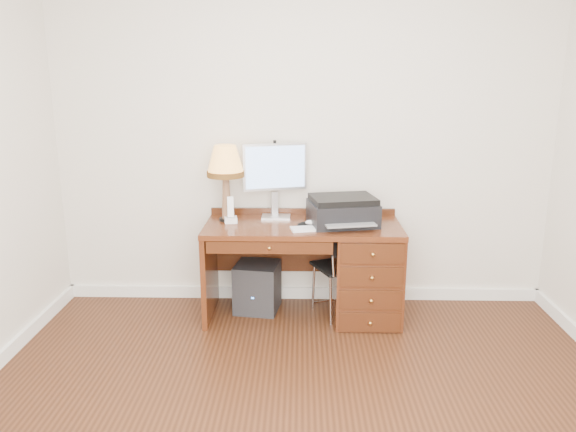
{
  "coord_description": "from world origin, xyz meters",
  "views": [
    {
      "loc": [
        -0.02,
        -2.75,
        1.89
      ],
      "look_at": [
        -0.11,
        1.2,
        0.87
      ],
      "focal_mm": 35.0,
      "sensor_mm": 36.0,
      "label": 1
    }
  ],
  "objects_px": {
    "equipment_box": "(257,287)",
    "desk": "(344,266)",
    "monitor": "(276,171)",
    "leg_lamp": "(225,166)",
    "phone": "(231,215)",
    "chair": "(340,262)",
    "printer": "(343,211)"
  },
  "relations": [
    {
      "from": "equipment_box",
      "to": "desk",
      "type": "bearing_deg",
      "value": 0.78
    },
    {
      "from": "equipment_box",
      "to": "monitor",
      "type": "bearing_deg",
      "value": 48.03
    },
    {
      "from": "leg_lamp",
      "to": "phone",
      "type": "relative_size",
      "value": 2.89
    },
    {
      "from": "leg_lamp",
      "to": "chair",
      "type": "relative_size",
      "value": 0.79
    },
    {
      "from": "monitor",
      "to": "desk",
      "type": "bearing_deg",
      "value": -38.16
    },
    {
      "from": "leg_lamp",
      "to": "chair",
      "type": "height_order",
      "value": "leg_lamp"
    },
    {
      "from": "desk",
      "to": "monitor",
      "type": "distance_m",
      "value": 0.92
    },
    {
      "from": "printer",
      "to": "chair",
      "type": "bearing_deg",
      "value": -126.86
    },
    {
      "from": "chair",
      "to": "printer",
      "type": "bearing_deg",
      "value": 40.17
    },
    {
      "from": "monitor",
      "to": "phone",
      "type": "xyz_separation_m",
      "value": [
        -0.34,
        -0.18,
        -0.31
      ]
    },
    {
      "from": "desk",
      "to": "monitor",
      "type": "bearing_deg",
      "value": 157.96
    },
    {
      "from": "chair",
      "to": "equipment_box",
      "type": "bearing_deg",
      "value": 145.25
    },
    {
      "from": "monitor",
      "to": "phone",
      "type": "bearing_deg",
      "value": -168.3
    },
    {
      "from": "monitor",
      "to": "equipment_box",
      "type": "xyz_separation_m",
      "value": [
        -0.15,
        -0.12,
        -0.93
      ]
    },
    {
      "from": "desk",
      "to": "printer",
      "type": "height_order",
      "value": "printer"
    },
    {
      "from": "printer",
      "to": "chair",
      "type": "height_order",
      "value": "printer"
    },
    {
      "from": "printer",
      "to": "phone",
      "type": "height_order",
      "value": "printer"
    },
    {
      "from": "printer",
      "to": "leg_lamp",
      "type": "xyz_separation_m",
      "value": [
        -0.9,
        0.09,
        0.33
      ]
    },
    {
      "from": "printer",
      "to": "equipment_box",
      "type": "xyz_separation_m",
      "value": [
        -0.67,
        0.09,
        -0.66
      ]
    },
    {
      "from": "monitor",
      "to": "equipment_box",
      "type": "distance_m",
      "value": 0.95
    },
    {
      "from": "monitor",
      "to": "leg_lamp",
      "type": "xyz_separation_m",
      "value": [
        -0.38,
        -0.13,
        0.06
      ]
    },
    {
      "from": "leg_lamp",
      "to": "phone",
      "type": "height_order",
      "value": "leg_lamp"
    },
    {
      "from": "printer",
      "to": "phone",
      "type": "distance_m",
      "value": 0.86
    },
    {
      "from": "printer",
      "to": "monitor",
      "type": "bearing_deg",
      "value": 146.04
    },
    {
      "from": "monitor",
      "to": "printer",
      "type": "distance_m",
      "value": 0.62
    },
    {
      "from": "desk",
      "to": "chair",
      "type": "xyz_separation_m",
      "value": [
        -0.03,
        -0.03,
        0.04
      ]
    },
    {
      "from": "phone",
      "to": "desk",
      "type": "bearing_deg",
      "value": -12.04
    },
    {
      "from": "equipment_box",
      "to": "phone",
      "type": "bearing_deg",
      "value": -154.71
    },
    {
      "from": "chair",
      "to": "equipment_box",
      "type": "distance_m",
      "value": 0.71
    },
    {
      "from": "desk",
      "to": "equipment_box",
      "type": "bearing_deg",
      "value": 172.2
    },
    {
      "from": "leg_lamp",
      "to": "printer",
      "type": "bearing_deg",
      "value": -5.65
    },
    {
      "from": "printer",
      "to": "leg_lamp",
      "type": "distance_m",
      "value": 0.96
    }
  ]
}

